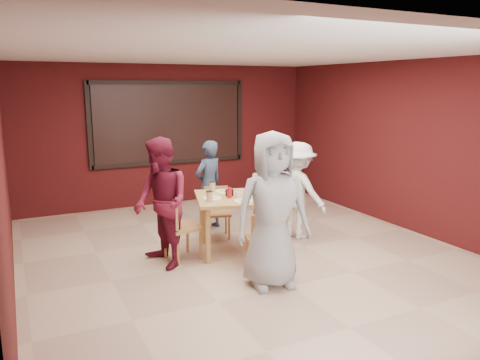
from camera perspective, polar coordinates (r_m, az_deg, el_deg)
name	(u,v)px	position (r m, az deg, el deg)	size (l,w,h in m)	color
floor	(248,256)	(6.74, 0.99, -9.27)	(7.00, 7.00, 0.00)	#C9AB8C
window_blinds	(170,123)	(9.53, -8.56, 6.90)	(3.00, 0.02, 1.50)	black
dining_table	(233,204)	(6.73, -0.81, -2.88)	(1.30, 1.30, 0.98)	tan
chair_front	(262,236)	(6.20, 2.75, -6.89)	(0.44, 0.44, 0.77)	#AB7D42
chair_back	(217,209)	(7.49, -2.80, -3.53)	(0.47, 0.47, 0.80)	#AB7D42
chair_left	(177,224)	(6.50, -7.65, -5.32)	(0.52, 0.52, 0.92)	#AB7D42
chair_right	(276,211)	(7.12, 4.44, -3.81)	(0.52, 0.52, 0.91)	#AB7D42
diner_front	(272,210)	(5.55, 3.97, -3.69)	(0.92, 0.60, 1.88)	#999999
diner_back	(209,185)	(7.84, -3.82, -0.61)	(0.55, 0.36, 1.50)	#303F56
diner_left	(161,203)	(6.24, -9.58, -2.80)	(0.84, 0.66, 1.73)	maroon
diner_right	(298,191)	(7.40, 7.07, -1.29)	(0.99, 0.57, 1.53)	white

